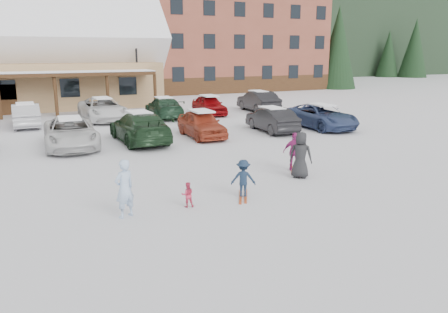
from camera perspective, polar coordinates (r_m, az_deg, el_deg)
name	(u,v)px	position (r m, az deg, el deg)	size (l,w,h in m)	color
ground	(229,194)	(14.19, 0.60, -4.91)	(160.00, 160.00, 0.00)	silver
alpine_hotel	(200,15)	(54.16, -3.16, 17.94)	(31.48, 14.01, 21.48)	brown
lamp_post	(137,66)	(37.26, -11.31, 11.53)	(0.50, 0.25, 5.86)	black
conifer_1	(338,36)	(56.85, 14.71, 14.93)	(4.84, 4.84, 11.22)	black
conifer_3	(121,46)	(57.37, -13.36, 13.85)	(3.96, 3.96, 9.18)	black
conifer_4	(300,38)	(70.48, 9.90, 15.05)	(5.06, 5.06, 11.73)	black
adult_skier	(124,189)	(12.32, -12.88, -4.11)	(0.60, 0.40, 1.66)	#AECBF0
toddler_red	(188,195)	(12.97, -4.78, -4.99)	(0.37, 0.29, 0.76)	#D53456
child_navy	(243,178)	(13.76, 2.54, -2.87)	(0.78, 0.45, 1.21)	#16273F
skis_child_navy	(243,196)	(13.94, 2.51, -5.20)	(0.20, 1.40, 0.03)	#AB3F18
child_magenta	(295,152)	(16.97, 9.21, 0.62)	(0.87, 0.36, 1.49)	#A42874
skis_child_magenta	(294,170)	(17.15, 9.12, -1.75)	(0.20, 1.40, 0.03)	#AB3F18
bystander_dark	(301,155)	(16.01, 9.98, 0.19)	(0.83, 0.54, 1.70)	#242426
parked_car_2	(71,133)	(22.11, -19.40, 2.95)	(2.37, 5.14, 1.43)	silver
parked_car_3	(140,127)	(22.46, -10.96, 3.78)	(2.16, 5.32, 1.54)	#1A341D
parked_car_4	(201,124)	(23.47, -2.96, 4.28)	(1.68, 4.17, 1.42)	#A93D24
parked_car_5	(272,120)	(25.21, 6.25, 4.81)	(1.46, 4.19, 1.38)	black
parked_car_6	(321,116)	(26.85, 12.56, 5.14)	(2.35, 5.09, 1.41)	navy
parked_car_9	(26,115)	(29.27, -24.44, 4.94)	(1.51, 4.33, 1.43)	silver
parked_car_10	(103,109)	(30.26, -15.55, 5.98)	(2.50, 5.43, 1.51)	white
parked_car_11	(164,108)	(30.70, -7.84, 6.35)	(1.96, 4.83, 1.40)	#1D3C27
parked_car_12	(209,105)	(31.92, -1.95, 6.73)	(1.64, 4.06, 1.38)	maroon
parked_car_13	(258,101)	(33.69, 4.49, 7.21)	(1.65, 4.74, 1.56)	black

